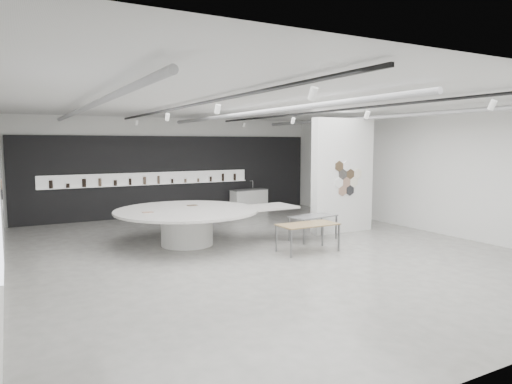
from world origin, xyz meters
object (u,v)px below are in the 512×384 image
sample_table_wood (308,226)px  sample_table_stone (313,218)px  display_island (190,221)px  kitchen_counter (249,200)px  partition_column (343,176)px

sample_table_wood → sample_table_stone: bearing=49.0°
display_island → kitchen_counter: 6.68m
partition_column → kitchen_counter: (-0.46, 5.51, -1.35)m
partition_column → sample_table_stone: bearing=-159.8°
display_island → sample_table_stone: size_ratio=3.47×
partition_column → sample_table_stone: partition_column is taller
kitchen_counter → sample_table_wood: bearing=-111.0°
display_island → sample_table_wood: bearing=-44.9°
sample_table_stone → kitchen_counter: kitchen_counter is taller
partition_column → display_island: (-4.93, 0.55, -1.14)m
sample_table_wood → kitchen_counter: size_ratio=0.97×
display_island → sample_table_stone: display_island is taller
display_island → sample_table_wood: size_ratio=3.28×
partition_column → sample_table_wood: (-2.52, -1.70, -1.12)m
sample_table_wood → sample_table_stone: size_ratio=1.06×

